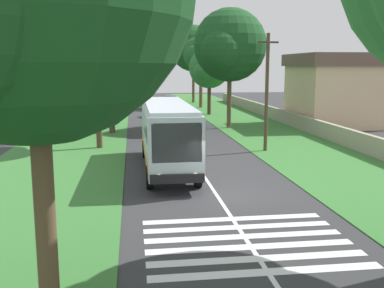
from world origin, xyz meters
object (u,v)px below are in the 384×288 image
at_px(roadside_tree_left_4, 120,62).
at_px(roadside_tree_right_3, 208,69).
at_px(roadside_tree_left_3, 94,29).
at_px(roadside_tree_right_4, 200,55).
at_px(roadside_building, 338,89).
at_px(trailing_car_1, 182,110).
at_px(utility_pole, 267,91).
at_px(roadside_tree_left_1, 108,58).
at_px(roadside_tree_right_0, 228,47).
at_px(trailing_car_0, 191,118).
at_px(trailing_car_3, 170,100).
at_px(trailing_car_2, 148,104).
at_px(coach_bus, 167,132).
at_px(roadside_tree_right_1, 192,49).
at_px(roadside_tree_left_0, 115,68).

distance_m(roadside_tree_left_4, roadside_tree_right_3, 28.55).
relative_size(roadside_tree_left_3, roadside_tree_right_3, 1.39).
distance_m(roadside_tree_right_4, roadside_building, 23.76).
xyz_separation_m(trailing_car_1, utility_pole, (-22.83, -3.25, 3.45)).
distance_m(roadside_tree_left_1, roadside_tree_right_0, 11.10).
distance_m(trailing_car_0, roadside_tree_left_3, 16.54).
bearing_deg(roadside_tree_right_3, trailing_car_0, 159.96).
xyz_separation_m(roadside_tree_left_3, roadside_building, (9.59, -22.43, -4.71)).
xyz_separation_m(roadside_tree_right_4, roadside_building, (-20.98, -10.51, -3.75)).
xyz_separation_m(trailing_car_3, roadside_tree_right_4, (-5.41, -3.75, 6.63)).
height_order(trailing_car_2, roadside_tree_left_1, roadside_tree_left_1).
xyz_separation_m(roadside_tree_left_3, utility_pole, (-2.74, -11.45, -4.14)).
bearing_deg(roadside_tree_left_4, roadside_tree_left_3, 179.29).
bearing_deg(coach_bus, trailing_car_3, -5.02).
relative_size(roadside_tree_right_1, roadside_tree_right_4, 1.22).
distance_m(trailing_car_2, roadside_tree_right_3, 11.67).
xyz_separation_m(trailing_car_0, roadside_tree_left_3, (-12.16, 8.26, 7.59)).
height_order(roadside_tree_left_0, roadside_tree_right_3, roadside_tree_left_0).
height_order(roadside_tree_left_0, roadside_tree_right_1, roadside_tree_right_1).
distance_m(coach_bus, roadside_tree_right_3, 29.64).
xyz_separation_m(trailing_car_0, trailing_car_1, (7.94, 0.05, 0.00)).
bearing_deg(roadside_tree_left_0, utility_pole, -165.07).
bearing_deg(roadside_tree_right_3, roadside_tree_left_0, 30.77).
bearing_deg(trailing_car_0, roadside_building, -100.27).
distance_m(roadside_tree_left_1, roadside_tree_left_3, 7.45).
height_order(roadside_tree_left_4, roadside_tree_right_4, roadside_tree_left_4).
bearing_deg(coach_bus, roadside_tree_right_0, -22.57).
relative_size(trailing_car_0, roadside_tree_right_0, 0.39).
relative_size(trailing_car_0, roadside_tree_left_0, 0.51).
distance_m(roadside_tree_right_0, roadside_tree_right_1, 29.93).
height_order(roadside_tree_left_0, roadside_tree_right_4, roadside_tree_right_4).
distance_m(roadside_tree_right_3, utility_pole, 23.93).
relative_size(roadside_tree_left_1, roadside_tree_right_3, 1.21).
distance_m(trailing_car_3, roadside_tree_left_4, 14.98).
bearing_deg(roadside_tree_right_4, roadside_tree_right_0, 178.45).
height_order(trailing_car_1, roadside_tree_left_1, roadside_tree_left_1).
xyz_separation_m(coach_bus, roadside_tree_right_1, (46.71, -7.67, 6.26)).
xyz_separation_m(trailing_car_1, roadside_building, (-10.51, -14.23, 2.88)).
height_order(coach_bus, roadside_tree_right_1, roadside_tree_right_1).
height_order(roadside_tree_left_0, roadside_tree_left_4, roadside_tree_left_4).
bearing_deg(trailing_car_3, roadside_tree_left_4, 33.37).
bearing_deg(roadside_tree_left_0, trailing_car_3, -120.00).
height_order(roadside_tree_left_1, roadside_tree_left_3, roadside_tree_left_3).
relative_size(coach_bus, roadside_tree_right_0, 1.02).
distance_m(trailing_car_0, roadside_tree_right_3, 10.71).
xyz_separation_m(coach_bus, roadside_tree_left_3, (7.42, 4.36, 6.11)).
distance_m(trailing_car_1, roadside_tree_left_3, 22.99).
bearing_deg(trailing_car_2, roadside_tree_right_3, -139.67).
bearing_deg(coach_bus, roadside_tree_left_0, 5.35).
bearing_deg(utility_pole, roadside_tree_right_4, -0.81).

